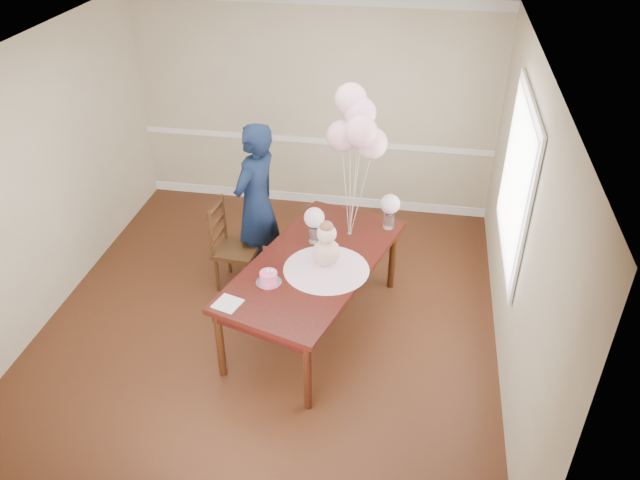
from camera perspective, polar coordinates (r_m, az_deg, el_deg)
The scene contains 51 objects.
floor at distance 6.45m, azimuth -4.50°, elevation -7.35°, with size 4.50×5.00×0.00m, color #36190D.
ceiling at distance 5.14m, azimuth -5.84°, elevation 16.25°, with size 4.50×5.00×0.02m, color white.
wall_back at distance 7.88m, azimuth -0.54°, elevation 12.07°, with size 4.50×0.02×2.70m, color tan.
wall_front at distance 3.84m, azimuth -14.58°, elevation -15.64°, with size 4.50×0.02×2.70m, color tan.
wall_left at distance 6.58m, azimuth -24.49°, elevation 4.51°, with size 0.02×5.00×2.70m, color tan.
wall_right at distance 5.59m, azimuth 17.86°, elevation 0.99°, with size 0.02×5.00×2.70m, color tan.
chair_rail_trim at distance 8.05m, azimuth -0.54°, elevation 9.05°, with size 4.50×0.02×0.07m, color white.
baseboard_trim at distance 8.42m, azimuth -0.51°, elevation 3.82°, with size 4.50×0.02×0.12m, color white.
window_frame at distance 5.93m, azimuth 17.54°, elevation 5.17°, with size 0.02×1.66×1.56m, color white.
window_blinds at distance 5.92m, azimuth 17.37°, elevation 5.19°, with size 0.01×1.50×1.40m, color silver.
dining_table_top at distance 5.90m, azimuth -0.57°, elevation -2.21°, with size 1.05×2.11×0.05m, color black.
table_apron at distance 5.95m, azimuth -0.56°, elevation -2.84°, with size 0.95×2.00×0.11m, color black.
table_leg_fl at distance 5.70m, azimuth -9.12°, elevation -9.31°, with size 0.07×0.07×0.74m, color black.
table_leg_fr at distance 5.34m, azimuth -1.12°, elevation -12.32°, with size 0.07×0.07×0.74m, color black.
table_leg_bl at distance 7.01m, azimuth -0.12°, elevation 0.17°, with size 0.07×0.07×0.74m, color black.
table_leg_br at distance 6.72m, azimuth 6.63°, elevation -1.68°, with size 0.07×0.07×0.74m, color black.
baby_skirt at distance 5.76m, azimuth 0.59°, elevation -2.25°, with size 0.80×0.80×0.11m, color #E7AAC2.
baby_torso at distance 5.68m, azimuth 0.60°, elevation -1.12°, with size 0.25×0.25×0.25m, color pink.
baby_head at distance 5.57m, azimuth 0.61°, elevation 0.58°, with size 0.18×0.18×0.18m, color beige.
baby_hair at distance 5.54m, azimuth 0.61°, elevation 1.14°, with size 0.13×0.13×0.13m, color brown.
cake_platter at distance 5.64m, azimuth -4.70°, elevation -3.88°, with size 0.23×0.23×0.01m, color silver.
birthday_cake at distance 5.60m, azimuth -4.73°, elevation -3.41°, with size 0.16×0.16×0.11m, color #F14C85.
cake_flower_a at distance 5.56m, azimuth -4.76°, elevation -2.84°, with size 0.03×0.03×0.03m, color white.
cake_flower_b at distance 5.56m, azimuth -4.37°, elevation -2.82°, with size 0.03×0.03×0.03m, color white.
rose_vase_near at distance 6.13m, azimuth -0.53°, elevation 0.54°, with size 0.11×0.11×0.17m, color silver.
roses_near at distance 6.03m, azimuth -0.53°, elevation 2.06°, with size 0.20×0.20×0.20m, color beige.
rose_vase_far at distance 6.40m, azimuth 6.33°, elevation 1.81°, with size 0.11×0.11×0.17m, color white.
roses_far at distance 6.30m, azimuth 6.43°, elevation 3.28°, with size 0.20×0.20×0.20m, color silver.
napkin at distance 5.43m, azimuth -8.43°, elevation -5.77°, with size 0.21×0.21×0.01m, color silver.
balloon_weight at distance 6.28m, azimuth 2.72°, elevation 0.54°, with size 0.04×0.04×0.02m, color silver.
balloon_a at distance 5.82m, azimuth 2.04°, elevation 9.49°, with size 0.30×0.30×0.30m, color #D899A7.
balloon_b at distance 5.66m, azimuth 3.79°, elevation 9.88°, with size 0.30×0.30×0.30m, color #F8AFBE.
balloon_c at distance 5.79m, azimuth 3.69°, elevation 11.54°, with size 0.30×0.30×0.30m, color #F3ACD0.
balloon_d at distance 5.81m, azimuth 2.84°, elevation 12.76°, with size 0.30×0.30×0.30m, color #FBB2CD.
balloon_e at distance 5.82m, azimuth 4.76°, elevation 8.81°, with size 0.30×0.30×0.30m, color #FFB4CD.
balloon_ribbon_a at distance 6.07m, azimuth 2.38°, elevation 4.19°, with size 0.00×0.00×0.89m, color silver.
balloon_ribbon_b at distance 5.99m, azimuth 3.20°, elevation 4.30°, with size 0.00×0.00×0.99m, color white.
balloon_ribbon_c at distance 6.04m, azimuth 3.16°, elevation 5.15°, with size 0.00×0.00×1.10m, color silver.
balloon_ribbon_d at distance 6.04m, azimuth 2.76°, elevation 5.74°, with size 0.00×0.00×1.20m, color white.
balloon_ribbon_e at distance 6.07m, azimuth 3.67°, elevation 3.86°, with size 0.00×0.00×0.83m, color white.
dining_chair_seat at distance 6.73m, azimuth -7.60°, elevation -0.93°, with size 0.43×0.43×0.05m, color #311C0D.
chair_leg_fl at distance 6.79m, azimuth -9.37°, elevation -3.15°, with size 0.04×0.04×0.42m, color #321C0D.
chair_leg_fr at distance 6.68m, azimuth -6.56°, elevation -3.60°, with size 0.04×0.04×0.42m, color #3E1A11.
chair_leg_bl at distance 7.05m, azimuth -8.31°, elevation -1.51°, with size 0.04×0.04×0.42m, color #321A0D.
chair_leg_br at distance 6.94m, azimuth -5.60°, elevation -1.92°, with size 0.04×0.04×0.42m, color #3C1610.
chair_back_post_l at distance 6.51m, azimuth -9.93°, elevation 0.54°, with size 0.04×0.04×0.55m, color #321C0D.
chair_back_post_r at distance 6.78m, azimuth -8.81°, elevation 2.09°, with size 0.04×0.04×0.55m, color #37200F.
chair_slat_low at distance 6.71m, azimuth -9.27°, elevation 0.48°, with size 0.03×0.39×0.05m, color #3C2210.
chair_slat_mid at distance 6.63m, azimuth -9.39°, elevation 1.62°, with size 0.03×0.39×0.05m, color #3B1D10.
chair_slat_top at distance 6.55m, azimuth -9.51°, elevation 2.79°, with size 0.03×0.39×0.05m, color black.
woman at distance 6.65m, azimuth -5.85°, elevation 3.36°, with size 0.65×0.44×1.80m, color black.
Camera 1 is at (1.34, -4.74, 4.17)m, focal length 35.00 mm.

